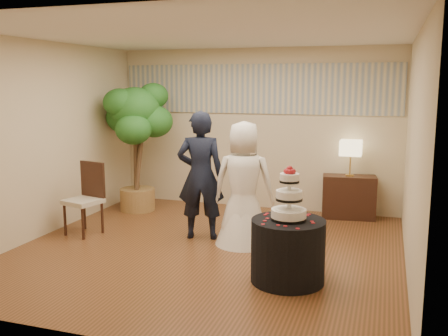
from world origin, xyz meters
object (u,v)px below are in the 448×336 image
(console, at_px, (349,197))
(bride, at_px, (244,183))
(wedding_cake, at_px, (289,193))
(side_chair, at_px, (83,199))
(groom, at_px, (201,175))
(cake_table, at_px, (288,251))
(table_lamp, at_px, (350,158))
(ficus_tree, at_px, (136,146))

(console, bearing_deg, bride, -132.48)
(wedding_cake, xyz_separation_m, side_chair, (-3.19, 0.82, -0.49))
(groom, distance_m, cake_table, 2.00)
(wedding_cake, relative_size, table_lamp, 1.04)
(groom, height_order, cake_table, groom)
(wedding_cake, xyz_separation_m, ficus_tree, (-3.11, 2.33, 0.11))
(console, distance_m, table_lamp, 0.64)
(ficus_tree, bearing_deg, side_chair, -93.16)
(cake_table, xyz_separation_m, console, (0.44, 2.96, -0.00))
(groom, xyz_separation_m, ficus_tree, (-1.61, 1.13, 0.21))
(console, relative_size, ficus_tree, 0.38)
(ficus_tree, bearing_deg, console, 10.09)
(groom, distance_m, side_chair, 1.78)
(ficus_tree, bearing_deg, table_lamp, 10.09)
(console, bearing_deg, groom, -145.30)
(groom, relative_size, bride, 1.07)
(groom, height_order, ficus_tree, ficus_tree)
(wedding_cake, height_order, table_lamp, wedding_cake)
(bride, height_order, table_lamp, bride)
(console, height_order, side_chair, side_chair)
(groom, xyz_separation_m, side_chair, (-1.70, -0.38, -0.38))
(table_lamp, distance_m, side_chair, 4.24)
(cake_table, bearing_deg, bride, 126.58)
(groom, xyz_separation_m, cake_table, (1.49, -1.20, -0.56))
(bride, relative_size, ficus_tree, 0.76)
(table_lamp, bearing_deg, ficus_tree, -169.91)
(bride, height_order, ficus_tree, ficus_tree)
(groom, distance_m, bride, 0.66)
(groom, xyz_separation_m, wedding_cake, (1.49, -1.20, 0.10))
(side_chair, bearing_deg, ficus_tree, 100.64)
(groom, distance_m, console, 2.67)
(table_lamp, distance_m, ficus_tree, 3.60)
(wedding_cake, bearing_deg, side_chair, 165.59)
(groom, bearing_deg, ficus_tree, -48.73)
(cake_table, xyz_separation_m, ficus_tree, (-3.11, 2.33, 0.77))
(groom, bearing_deg, cake_table, 127.33)
(groom, relative_size, table_lamp, 3.14)
(cake_table, relative_size, table_lamp, 1.42)
(groom, bearing_deg, wedding_cake, 127.33)
(table_lamp, bearing_deg, bride, -124.88)
(bride, height_order, console, bride)
(console, bearing_deg, ficus_tree, -177.52)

